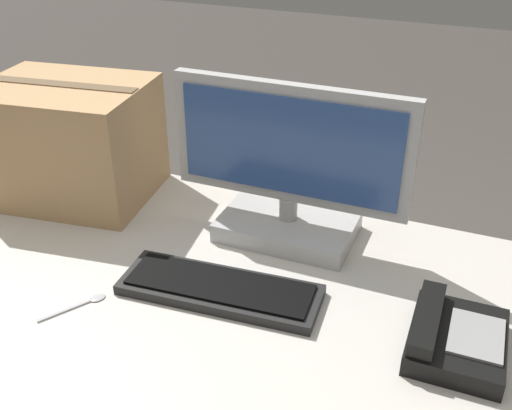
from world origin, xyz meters
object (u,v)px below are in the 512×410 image
at_px(monitor, 289,177).
at_px(cardboard_box, 70,141).
at_px(desk_phone, 453,338).
at_px(spoon, 83,303).
at_px(keyboard, 219,289).

relative_size(monitor, cardboard_box, 1.23).
distance_m(monitor, cardboard_box, 0.62).
distance_m(desk_phone, cardboard_box, 1.07).
distance_m(desk_phone, spoon, 0.74).
height_order(monitor, keyboard, monitor).
distance_m(monitor, keyboard, 0.32).
distance_m(spoon, cardboard_box, 0.53).
bearing_deg(desk_phone, keyboard, -178.47).
bearing_deg(monitor, keyboard, -101.02).
relative_size(spoon, cardboard_box, 0.29).
relative_size(monitor, desk_phone, 2.65).
xyz_separation_m(keyboard, spoon, (-0.25, -0.14, -0.01)).
bearing_deg(spoon, cardboard_box, 69.63).
bearing_deg(spoon, monitor, -4.36).
relative_size(desk_phone, spoon, 1.61).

